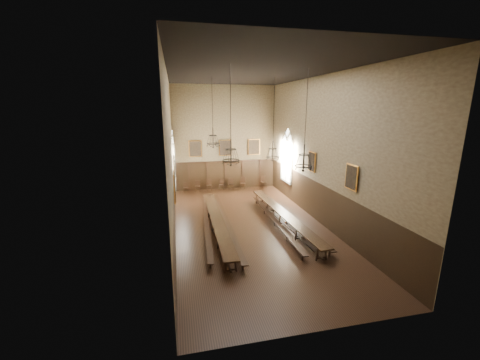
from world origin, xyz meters
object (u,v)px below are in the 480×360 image
object	(u,v)px
chandelier_back_left	(213,139)
bench_left_inner	(226,223)
chair_3	(221,187)
chair_2	(209,187)
chair_7	(264,184)
chandelier_back_right	(273,152)
table_left	(217,224)
chair_1	(198,188)
chair_5	(243,185)
bench_right_inner	(274,222)
chandelier_front_right	(304,160)
bench_right_outer	(290,219)
bench_left_outer	(207,226)
chandelier_front_left	(231,154)
chair_4	(231,186)
table_right	(283,219)
chair_0	(186,189)

from	to	relation	value
chandelier_back_left	bench_left_inner	bearing A→B (deg)	-82.57
chair_3	chair_2	bearing A→B (deg)	-163.43
chair_7	chandelier_back_right	xyz separation A→B (m)	(-1.37, -6.38, 3.91)
table_left	chair_1	bearing A→B (deg)	93.06
chair_5	bench_left_inner	bearing A→B (deg)	-90.06
bench_right_inner	chair_5	bearing A→B (deg)	89.95
table_left	chandelier_back_left	xyz separation A→B (m)	(0.27, 3.05, 4.70)
chandelier_back_left	chandelier_front_right	world-z (taller)	same
chair_2	chandelier_back_right	distance (m)	8.28
bench_right_outer	chandelier_front_right	bearing A→B (deg)	-99.99
bench_left_outer	chandelier_front_left	world-z (taller)	chandelier_front_left
bench_right_inner	chair_2	world-z (taller)	chair_2
bench_right_inner	chair_4	world-z (taller)	chair_4
bench_left_outer	chair_7	distance (m)	10.58
bench_right_inner	bench_right_outer	bearing A→B (deg)	9.15
table_left	table_right	xyz separation A→B (m)	(4.17, 0.06, -0.00)
chair_3	chair_7	bearing A→B (deg)	16.33
bench_left_outer	chair_5	world-z (taller)	chair_5
bench_left_outer	chandelier_front_left	distance (m)	5.62
chair_0	chair_2	bearing A→B (deg)	0.47
chair_1	bench_left_inner	bearing A→B (deg)	-77.62
table_left	bench_left_outer	distance (m)	0.64
bench_right_outer	chandelier_back_left	world-z (taller)	chandelier_back_left
table_left	chair_5	distance (m)	9.47
bench_right_outer	chair_1	xyz separation A→B (m)	(-5.14, 8.57, 0.01)
bench_left_outer	chair_1	world-z (taller)	chair_1
chair_5	bench_right_inner	bearing A→B (deg)	-70.70
table_left	chandelier_back_left	bearing A→B (deg)	85.02
table_left	chandelier_front_right	distance (m)	6.34
bench_left_inner	bench_right_inner	world-z (taller)	bench_left_inner
chair_2	chair_7	world-z (taller)	chair_7
chandelier_front_right	chair_0	bearing A→B (deg)	117.31
chair_4	chandelier_back_left	bearing A→B (deg)	-106.02
bench_left_inner	chair_3	xyz separation A→B (m)	(1.02, 8.44, -0.02)
chair_4	chandelier_back_right	distance (m)	7.61
bench_left_outer	chair_3	size ratio (longest dim) A/B	9.79
table_right	chandelier_front_right	bearing A→B (deg)	-88.37
chair_0	chair_7	size ratio (longest dim) A/B	0.83
chair_2	chandelier_back_left	size ratio (longest dim) A/B	0.23
bench_left_inner	bench_right_inner	bearing A→B (deg)	-7.34
bench_left_outer	chandelier_back_right	bearing A→B (deg)	25.16
table_right	bench_right_inner	size ratio (longest dim) A/B	1.08
bench_left_inner	chandelier_back_right	xyz separation A→B (m)	(3.58, 2.10, 3.91)
bench_right_outer	chair_3	bearing A→B (deg)	109.39
chair_2	chair_7	size ratio (longest dim) A/B	0.96
chair_0	chair_4	distance (m)	3.97
chair_3	chair_4	bearing A→B (deg)	12.81
chair_1	chandelier_front_right	distance (m)	12.74
bench_left_inner	chair_4	size ratio (longest dim) A/B	10.89
table_right	chandelier_back_right	xyz separation A→B (m)	(0.02, 2.42, 3.82)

